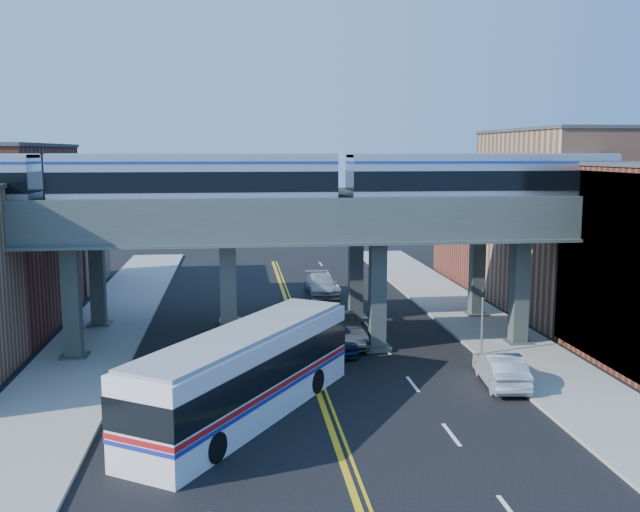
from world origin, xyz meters
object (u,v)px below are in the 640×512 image
object	(u,v)px
stop_sign	(321,345)
car_lane_b	(341,330)
car_lane_d	(322,285)
car_parked_curb	(501,369)
transit_bus	(246,374)
car_lane_c	(330,318)
traffic_signal	(483,314)
car_lane_a	(338,339)
transit_train	(196,182)

from	to	relation	value
stop_sign	car_lane_b	distance (m)	6.50
car_lane_d	car_parked_curb	size ratio (longest dim) A/B	1.14
car_lane_d	car_parked_curb	world-z (taller)	car_lane_d
car_lane_b	car_lane_d	xyz separation A→B (m)	(0.59, 13.90, -0.07)
stop_sign	car_parked_curb	size ratio (longest dim) A/B	0.56
transit_bus	car_parked_curb	distance (m)	12.06
car_lane_c	car_lane_d	distance (m)	10.34
traffic_signal	car_parked_curb	world-z (taller)	traffic_signal
traffic_signal	transit_bus	world-z (taller)	traffic_signal
stop_sign	car_lane_d	bearing A→B (deg)	82.92
transit_bus	car_lane_b	distance (m)	11.64
car_lane_a	car_lane_d	size ratio (longest dim) A/B	0.79
car_lane_c	car_parked_curb	world-z (taller)	car_parked_curb
car_lane_a	car_lane_b	bearing A→B (deg)	71.08
car_lane_c	car_parked_curb	xyz separation A→B (m)	(6.43, -11.33, 0.07)
traffic_signal	transit_bus	size ratio (longest dim) A/B	0.32
traffic_signal	car_lane_d	size ratio (longest dim) A/B	0.76
transit_train	traffic_signal	world-z (taller)	transit_train
stop_sign	car_lane_a	size ratio (longest dim) A/B	0.62
car_parked_curb	car_lane_a	bearing A→B (deg)	-37.42
car_lane_b	stop_sign	bearing A→B (deg)	-113.76
transit_bus	car_lane_d	distance (m)	24.92
car_lane_a	car_parked_curb	xyz separation A→B (m)	(6.70, -6.38, 0.06)
transit_train	car_parked_curb	world-z (taller)	transit_train
transit_bus	car_lane_a	distance (m)	10.27
traffic_signal	car_parked_curb	size ratio (longest dim) A/B	0.87
car_parked_curb	stop_sign	bearing A→B (deg)	-4.86
transit_train	car_lane_b	distance (m)	11.41
car_lane_b	car_parked_curb	world-z (taller)	car_lane_b
car_lane_a	car_lane_c	xyz separation A→B (m)	(0.27, 4.96, -0.02)
transit_train	car_lane_a	world-z (taller)	transit_train
traffic_signal	car_lane_a	xyz separation A→B (m)	(-7.40, 1.78, -1.58)
stop_sign	transit_bus	bearing A→B (deg)	-130.93
car_lane_b	transit_train	bearing A→B (deg)	-178.11
car_lane_d	transit_bus	bearing A→B (deg)	-106.01
traffic_signal	car_parked_curb	bearing A→B (deg)	-98.66
car_parked_curb	car_lane_d	bearing A→B (deg)	-69.07
car_lane_a	car_lane_b	world-z (taller)	car_lane_b
traffic_signal	car_lane_a	distance (m)	7.77
car_lane_a	car_parked_curb	world-z (taller)	car_parked_curb
transit_train	stop_sign	xyz separation A→B (m)	(5.82, -5.00, -7.40)
traffic_signal	transit_bus	bearing A→B (deg)	-150.32
transit_train	transit_bus	bearing A→B (deg)	-75.98
transit_train	car_lane_d	bearing A→B (deg)	61.08
stop_sign	transit_bus	size ratio (longest dim) A/B	0.21
transit_train	stop_sign	distance (m)	10.66
transit_train	car_lane_d	world-z (taller)	transit_train
car_lane_c	car_lane_b	bearing A→B (deg)	-91.38
car_lane_a	car_lane_c	distance (m)	4.97
transit_bus	car_lane_d	world-z (taller)	transit_bus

